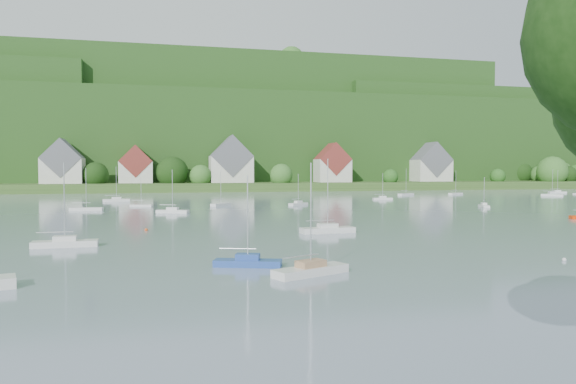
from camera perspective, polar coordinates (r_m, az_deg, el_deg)
The scene contains 14 objects.
far_shore_strip at distance 216.84m, azimuth -7.80°, elevation 0.68°, with size 600.00×60.00×3.00m, color #2F4E1D.
forested_ridge at distance 285.51m, azimuth -9.04°, elevation 5.38°, with size 620.00×181.22×69.89m.
village_building_0 at distance 205.76m, azimuth -22.92°, elevation 2.66°, with size 14.00×10.40×16.00m.
village_building_1 at distance 205.03m, azimuth -15.91°, elevation 2.54°, with size 12.00×9.36×14.00m.
village_building_2 at distance 205.37m, azimuth -6.11°, elevation 3.04°, with size 16.00×11.44×18.00m.
village_building_3 at distance 212.09m, azimuth 4.76°, elevation 2.80°, with size 13.00×10.40×15.50m.
village_building_4 at distance 233.48m, azimuth 15.03°, elevation 2.73°, with size 15.00×10.40×16.50m.
near_sailboat_1 at distance 44.07m, azimuth -4.32°, elevation -7.39°, with size 5.71×3.19×7.43m.
near_sailboat_2 at distance 40.47m, azimuth 2.44°, elevation -8.23°, with size 6.39×4.18×8.42m.
near_sailboat_3 at distance 67.14m, azimuth 4.25°, elevation -3.96°, with size 7.02×2.53×9.28m.
near_sailboat_6 at distance 59.45m, azimuth -22.70°, elevation -4.99°, with size 6.45×2.01×8.63m.
mooring_buoy_1 at distance 52.37m, azimuth 27.39°, elevation -6.55°, with size 0.38×0.38×0.38m, color silver.
mooring_buoy_3 at distance 71.69m, azimuth -14.90°, elevation -4.01°, with size 0.42×0.42×0.42m, color #DB511B.
far_sailboat_cluster at distance 136.98m, azimuth 0.40°, elevation -0.75°, with size 198.73×64.32×8.71m.
Camera 1 is at (-20.26, -15.80, 7.90)m, focal length 33.31 mm.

